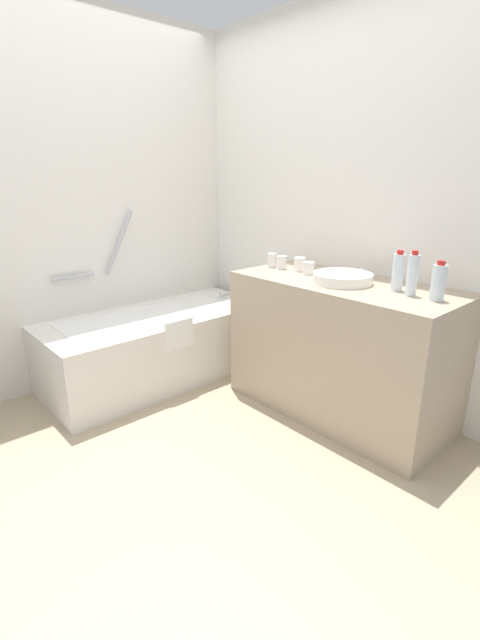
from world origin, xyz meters
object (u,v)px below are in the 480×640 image
at_px(water_bottle_0, 398,272).
at_px(drinking_glass_0, 272,260).
at_px(drinking_glass_1, 282,263).
at_px(drinking_glass_2, 309,268).
at_px(bathtub, 159,343).
at_px(sink_basin, 343,278).
at_px(drinking_glass_3, 300,264).
at_px(water_bottle_2, 439,282).
at_px(sink_faucet, 362,274).
at_px(water_bottle_1, 412,275).

height_order(water_bottle_0, drinking_glass_0, water_bottle_0).
relative_size(drinking_glass_1, drinking_glass_2, 1.10).
relative_size(bathtub, sink_basin, 4.75).
bearing_deg(drinking_glass_3, drinking_glass_1, 107.50).
distance_m(water_bottle_0, drinking_glass_3, 0.70).
distance_m(drinking_glass_0, drinking_glass_2, 0.32).
height_order(bathtub, drinking_glass_3, bathtub).
distance_m(bathtub, drinking_glass_3, 1.21).
relative_size(water_bottle_2, drinking_glass_1, 2.28).
bearing_deg(sink_faucet, bathtub, 121.56).
relative_size(sink_faucet, water_bottle_0, 0.68).
relative_size(water_bottle_2, drinking_glass_2, 2.50).
distance_m(water_bottle_1, drinking_glass_3, 0.81).
bearing_deg(drinking_glass_3, sink_faucet, -71.73).
bearing_deg(drinking_glass_3, drinking_glass_0, 101.44).
xyz_separation_m(drinking_glass_1, drinking_glass_2, (-0.00, -0.24, -0.00)).
bearing_deg(water_bottle_1, sink_faucet, 66.57).
bearing_deg(sink_basin, drinking_glass_3, 79.23).
bearing_deg(drinking_glass_0, water_bottle_1, -90.20).
bearing_deg(drinking_glass_3, water_bottle_1, -93.34).
bearing_deg(sink_basin, drinking_glass_2, 83.15).
height_order(bathtub, water_bottle_2, bathtub).
xyz_separation_m(bathtub, water_bottle_1, (0.57, -1.63, 0.70)).
distance_m(sink_basin, sink_faucet, 0.21).
xyz_separation_m(bathtub, water_bottle_2, (0.58, -1.77, 0.69)).
xyz_separation_m(bathtub, water_bottle_0, (0.62, -1.52, 0.69)).
relative_size(drinking_glass_1, drinking_glass_3, 0.98).
bearing_deg(bathtub, sink_basin, -66.00).
bearing_deg(drinking_glass_1, water_bottle_0, -87.43).
bearing_deg(water_bottle_0, drinking_glass_0, 92.55).
height_order(bathtub, water_bottle_1, bathtub).
xyz_separation_m(sink_faucet, water_bottle_0, (-0.13, -0.31, 0.08)).
height_order(sink_faucet, drinking_glass_2, drinking_glass_2).
relative_size(drinking_glass_0, drinking_glass_1, 1.08).
bearing_deg(sink_faucet, water_bottle_0, -113.61).
distance_m(sink_basin, drinking_glass_2, 0.29).
distance_m(water_bottle_1, drinking_glass_2, 0.70).
bearing_deg(water_bottle_0, drinking_glass_2, 93.71).
bearing_deg(water_bottle_1, water_bottle_2, -87.48).
relative_size(water_bottle_0, drinking_glass_1, 2.49).
distance_m(water_bottle_0, drinking_glass_1, 0.83).
height_order(sink_faucet, drinking_glass_1, drinking_glass_1).
xyz_separation_m(bathtub, drinking_glass_1, (0.58, -0.70, 0.64)).
bearing_deg(water_bottle_1, drinking_glass_1, 89.55).
bearing_deg(sink_basin, sink_faucet, 0.00).
bearing_deg(water_bottle_0, water_bottle_1, -112.91).
distance_m(drinking_glass_1, drinking_glass_3, 0.13).
distance_m(sink_faucet, drinking_glass_0, 0.64).
height_order(water_bottle_1, drinking_glass_2, water_bottle_1).
relative_size(drinking_glass_0, drinking_glass_3, 1.05).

